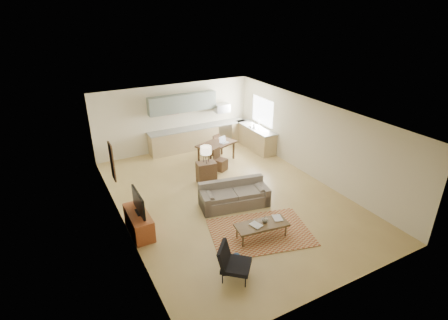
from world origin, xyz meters
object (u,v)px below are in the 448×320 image
sofa (234,195)px  console_table (206,172)px  armchair (236,263)px  dining_table (216,152)px  tv_credenza (139,222)px  coffee_table (261,231)px

sofa → console_table: bearing=103.8°
sofa → console_table: console_table is taller
armchair → console_table: armchair is taller
console_table → dining_table: dining_table is taller
console_table → tv_credenza: bearing=-140.9°
sofa → dining_table: dining_table is taller
armchair → tv_credenza: armchair is taller
dining_table → armchair: bearing=-132.3°
sofa → dining_table: bearing=83.2°
tv_credenza → console_table: bearing=31.2°
armchair → console_table: (1.37, 4.37, -0.04)m
armchair → coffee_table: bearing=-12.8°
sofa → dining_table: (0.99, 3.10, 0.00)m
coffee_table → armchair: size_ratio=1.71×
armchair → sofa: bearing=12.3°
sofa → armchair: armchair is taller
sofa → console_table: size_ratio=2.87×
coffee_table → dining_table: size_ratio=0.94×
armchair → console_table: bearing=23.9°
dining_table → coffee_table: bearing=-122.6°
coffee_table → tv_credenza: bearing=155.5°
dining_table → tv_credenza: bearing=-160.9°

